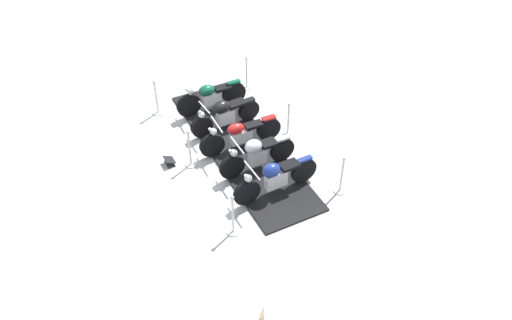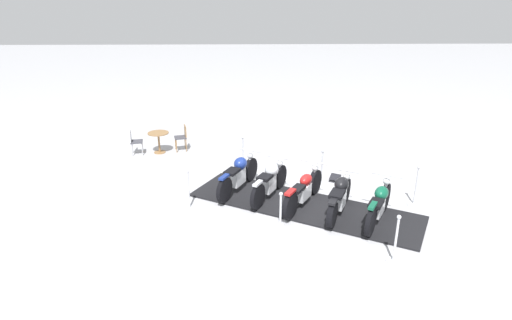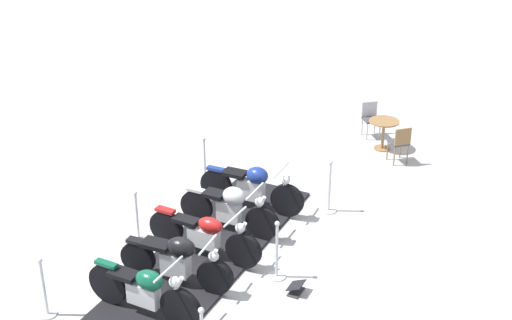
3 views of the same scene
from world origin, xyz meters
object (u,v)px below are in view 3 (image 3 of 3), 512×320
at_px(cafe_chair_across_table, 400,142).
at_px(info_placard, 296,289).
at_px(motorcycle_maroon, 205,234).
at_px(stanchion_left_rear, 205,168).
at_px(motorcycle_chrome, 230,207).
at_px(stanchion_right_mid, 277,259).
at_px(motorcycle_forest, 145,290).
at_px(cafe_chair_near_table, 371,117).
at_px(motorcycle_black, 177,259).
at_px(motorcycle_navy, 253,186).
at_px(cafe_table, 384,128).
at_px(stanchion_right_rear, 329,195).
at_px(stanchion_left_mid, 137,222).
at_px(stanchion_left_front, 45,295).

bearing_deg(cafe_chair_across_table, info_placard, 134.58).
relative_size(motorcycle_maroon, stanchion_left_rear, 1.89).
xyz_separation_m(motorcycle_chrome, stanchion_right_mid, (1.52, 0.77, -0.19)).
bearing_deg(motorcycle_forest, stanchion_right_mid, 55.27).
bearing_deg(cafe_chair_near_table, stanchion_left_rear, -70.95).
height_order(motorcycle_black, stanchion_right_mid, stanchion_right_mid).
xyz_separation_m(motorcycle_forest, stanchion_right_mid, (-1.01, 2.16, -0.17)).
bearing_deg(motorcycle_navy, cafe_chair_near_table, 76.27).
bearing_deg(motorcycle_chrome, motorcycle_forest, -90.39).
bearing_deg(motorcycle_chrome, cafe_chair_near_table, 79.77).
height_order(cafe_table, cafe_chair_across_table, cafe_chair_across_table).
xyz_separation_m(motorcycle_maroon, info_placard, (1.15, 1.54, -0.41)).
height_order(stanchion_right_rear, cafe_chair_near_table, stanchion_right_rear).
bearing_deg(stanchion_left_rear, stanchion_left_mid, -28.66).
bearing_deg(stanchion_left_mid, motorcycle_chrome, 94.37).
relative_size(motorcycle_forest, stanchion_right_rear, 1.65).
distance_m(stanchion_left_rear, stanchion_left_mid, 2.57).
relative_size(stanchion_right_rear, cafe_chair_near_table, 1.32).
xyz_separation_m(motorcycle_navy, info_placard, (2.84, 0.61, -0.48)).
bearing_deg(stanchion_right_mid, motorcycle_maroon, -118.62).
bearing_deg(motorcycle_forest, cafe_chair_near_table, 84.91).
xyz_separation_m(motorcycle_maroon, stanchion_left_rear, (-2.96, -0.06, -0.13)).
xyz_separation_m(stanchion_left_rear, stanchion_right_mid, (3.64, 1.30, 0.01)).
bearing_deg(stanchion_left_front, stanchion_left_rear, 151.34).
height_order(motorcycle_black, motorcycle_chrome, motorcycle_chrome).
distance_m(stanchion_right_mid, info_placard, 0.63).
bearing_deg(cafe_table, cafe_chair_across_table, 14.92).
xyz_separation_m(stanchion_right_rear, cafe_chair_across_table, (-2.15, 1.93, 0.17)).
height_order(motorcycle_forest, cafe_table, motorcycle_forest).
distance_m(stanchion_right_mid, cafe_chair_near_table, 6.62).
height_order(motorcycle_navy, stanchion_left_front, stanchion_left_front).
height_order(motorcycle_forest, motorcycle_black, motorcycle_forest).
xyz_separation_m(info_placard, cafe_table, (-5.67, 2.66, 0.48)).
xyz_separation_m(stanchion_left_rear, cafe_table, (-1.55, 4.26, 0.19)).
bearing_deg(cafe_chair_across_table, motorcycle_navy, 105.46).
distance_m(motorcycle_navy, cafe_chair_across_table, 4.03).
height_order(stanchion_right_rear, stanchion_right_mid, stanchion_right_rear).
height_order(motorcycle_navy, stanchion_left_mid, motorcycle_navy).
relative_size(motorcycle_chrome, stanchion_left_mid, 1.84).
relative_size(stanchion_right_rear, stanchion_left_mid, 1.11).
bearing_deg(motorcycle_maroon, cafe_chair_across_table, 70.91).
bearing_deg(stanchion_left_mid, motorcycle_forest, 8.78).
relative_size(motorcycle_forest, stanchion_left_front, 1.73).
height_order(stanchion_left_front, cafe_table, stanchion_left_front).
height_order(motorcycle_black, stanchion_left_front, stanchion_left_front).
bearing_deg(stanchion_left_front, cafe_chair_across_table, 127.26).
bearing_deg(stanchion_right_rear, motorcycle_chrome, -69.87).
bearing_deg(cafe_chair_near_table, stanchion_right_rear, -33.57).
bearing_deg(stanchion_right_rear, info_placard, -19.00).
bearing_deg(cafe_chair_across_table, cafe_chair_near_table, -2.05).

